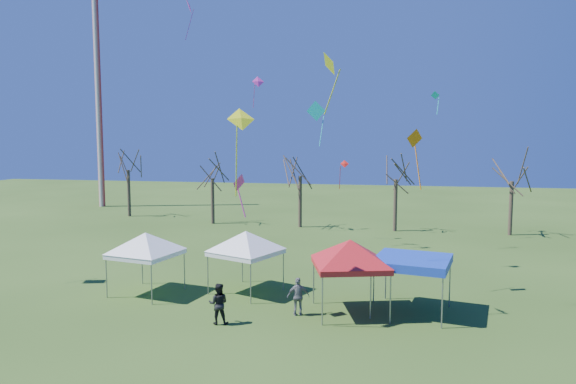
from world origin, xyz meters
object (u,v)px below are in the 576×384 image
radio_mast (99,100)px  person_grey (298,296)px  tree_1 (212,162)px  tent_white_mid (246,235)px  tent_blue (412,262)px  tree_0 (128,153)px  tree_2 (300,157)px  tent_red (350,245)px  tree_3 (396,161)px  person_dark (218,304)px  tent_white_west (145,237)px  tree_4 (513,162)px

radio_mast → person_grey: (29.76, -32.78, -11.64)m
tree_1 → tent_white_mid: bearing=-65.7°
tent_blue → tree_0: bearing=138.1°
tree_2 → radio_mast: bearing=159.4°
tree_1 → tent_red: (14.75, -22.65, -2.64)m
tree_1 → tent_white_mid: size_ratio=1.95×
tree_1 → tree_3: (16.80, -0.60, 0.29)m
tent_blue → person_grey: bearing=-164.4°
tree_1 → person_dark: bearing=-69.6°
tree_1 → person_dark: size_ratio=4.28×
tent_white_mid → radio_mast: bearing=131.6°
tent_white_west → person_grey: tent_white_west is taller
tent_white_west → tent_white_mid: tent_white_mid is taller
person_dark → person_grey: bearing=-160.8°
tree_1 → tent_blue: tree_1 is taller
tree_2 → tent_blue: 23.92m
radio_mast → tent_white_mid: size_ratio=6.47×
tree_4 → tent_blue: tree_4 is taller
tree_0 → tent_red: tree_0 is taller
tent_red → person_grey: tent_red is taller
radio_mast → person_dark: bearing=-52.4°
person_grey → tree_3: bearing=-116.7°
person_grey → person_dark: size_ratio=0.97×
person_dark → radio_mast: bearing=-62.4°
tree_2 → tent_white_west: size_ratio=2.02×
tree_2 → tent_blue: size_ratio=2.14×
radio_mast → tree_3: 36.04m
tent_blue → tent_red: bearing=-167.4°
tree_3 → tent_blue: (0.69, -21.43, -3.74)m
radio_mast → tent_white_west: bearing=-55.3°
tree_0 → person_dark: tree_0 is taller
tent_red → tree_1: bearing=123.1°
radio_mast → tree_2: bearing=-20.6°
tree_0 → tree_3: (26.88, -3.34, -0.41)m
tree_3 → tent_blue: 21.77m
tree_0 → tent_red: 35.67m
tent_white_mid → tent_red: bearing=-21.3°
tree_2 → tent_red: (6.35, -22.38, -3.14)m
radio_mast → tree_0: radio_mast is taller
tree_1 → person_grey: (12.52, -23.43, -4.93)m
tree_1 → tent_blue: bearing=-51.6°
tree_2 → tree_4: bearing=-1.2°
person_grey → radio_mast: bearing=-63.9°
tree_3 → person_grey: size_ratio=4.61×
tree_1 → tree_3: size_ratio=0.95×
tree_2 → tree_3: 8.41m
radio_mast → tree_0: 11.45m
tent_white_mid → tent_blue: (8.24, -1.53, -0.63)m
tent_blue → radio_mast: bearing=137.9°
tent_red → tent_blue: tent_red is taller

